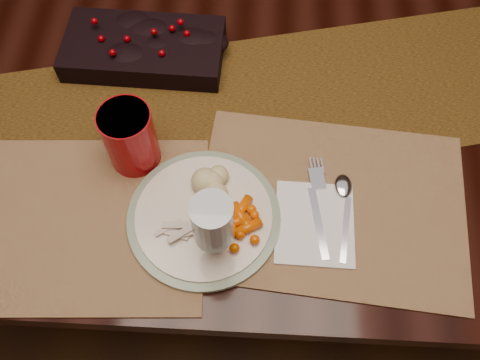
{
  "coord_description": "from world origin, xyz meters",
  "views": [
    {
      "loc": [
        0.03,
        -0.68,
        1.57
      ],
      "look_at": [
        0.01,
        -0.25,
        0.8
      ],
      "focal_mm": 38.0,
      "sensor_mm": 36.0,
      "label": 1
    }
  ],
  "objects_px": {
    "dining_table": "(240,174)",
    "red_cup": "(130,138)",
    "centerpiece": "(143,46)",
    "turkey_shreds": "(175,227)",
    "baby_carrots": "(232,225)",
    "placemat_main": "(331,204)",
    "dinner_plate": "(204,217)",
    "wine_glass": "(214,233)",
    "mashed_potatoes": "(217,181)",
    "napkin": "(314,223)"
  },
  "relations": [
    {
      "from": "dinner_plate",
      "to": "mashed_potatoes",
      "type": "bearing_deg",
      "value": 69.18
    },
    {
      "from": "dinner_plate",
      "to": "mashed_potatoes",
      "type": "relative_size",
      "value": 3.23
    },
    {
      "from": "dining_table",
      "to": "turkey_shreds",
      "type": "xyz_separation_m",
      "value": [
        -0.09,
        -0.34,
        0.4
      ]
    },
    {
      "from": "dining_table",
      "to": "red_cup",
      "type": "height_order",
      "value": "red_cup"
    },
    {
      "from": "placemat_main",
      "to": "dinner_plate",
      "type": "height_order",
      "value": "dinner_plate"
    },
    {
      "from": "placemat_main",
      "to": "red_cup",
      "type": "relative_size",
      "value": 3.69
    },
    {
      "from": "baby_carrots",
      "to": "mashed_potatoes",
      "type": "height_order",
      "value": "mashed_potatoes"
    },
    {
      "from": "baby_carrots",
      "to": "red_cup",
      "type": "distance_m",
      "value": 0.24
    },
    {
      "from": "baby_carrots",
      "to": "napkin",
      "type": "xyz_separation_m",
      "value": [
        0.14,
        0.02,
        -0.02
      ]
    },
    {
      "from": "centerpiece",
      "to": "wine_glass",
      "type": "xyz_separation_m",
      "value": [
        0.18,
        -0.43,
        0.05
      ]
    },
    {
      "from": "centerpiece",
      "to": "dinner_plate",
      "type": "xyz_separation_m",
      "value": [
        0.16,
        -0.37,
        -0.02
      ]
    },
    {
      "from": "centerpiece",
      "to": "napkin",
      "type": "bearing_deg",
      "value": -46.6
    },
    {
      "from": "red_cup",
      "to": "centerpiece",
      "type": "bearing_deg",
      "value": 93.99
    },
    {
      "from": "dinner_plate",
      "to": "turkey_shreds",
      "type": "xyz_separation_m",
      "value": [
        -0.04,
        -0.03,
        0.02
      ]
    },
    {
      "from": "centerpiece",
      "to": "napkin",
      "type": "height_order",
      "value": "centerpiece"
    },
    {
      "from": "dining_table",
      "to": "baby_carrots",
      "type": "relative_size",
      "value": 17.69
    },
    {
      "from": "red_cup",
      "to": "wine_glass",
      "type": "relative_size",
      "value": 0.72
    },
    {
      "from": "placemat_main",
      "to": "wine_glass",
      "type": "relative_size",
      "value": 2.64
    },
    {
      "from": "wine_glass",
      "to": "dinner_plate",
      "type": "bearing_deg",
      "value": 112.43
    },
    {
      "from": "dining_table",
      "to": "napkin",
      "type": "xyz_separation_m",
      "value": [
        0.15,
        -0.31,
        0.38
      ]
    },
    {
      "from": "dining_table",
      "to": "wine_glass",
      "type": "bearing_deg",
      "value": -93.47
    },
    {
      "from": "baby_carrots",
      "to": "wine_glass",
      "type": "distance_m",
      "value": 0.08
    },
    {
      "from": "dining_table",
      "to": "centerpiece",
      "type": "bearing_deg",
      "value": 163.84
    },
    {
      "from": "wine_glass",
      "to": "dining_table",
      "type": "bearing_deg",
      "value": 86.53
    },
    {
      "from": "baby_carrots",
      "to": "centerpiece",
      "type": "bearing_deg",
      "value": 117.95
    },
    {
      "from": "mashed_potatoes",
      "to": "napkin",
      "type": "xyz_separation_m",
      "value": [
        0.17,
        -0.06,
        -0.04
      ]
    },
    {
      "from": "mashed_potatoes",
      "to": "wine_glass",
      "type": "height_order",
      "value": "wine_glass"
    },
    {
      "from": "napkin",
      "to": "wine_glass",
      "type": "relative_size",
      "value": 0.88
    },
    {
      "from": "mashed_potatoes",
      "to": "red_cup",
      "type": "distance_m",
      "value": 0.17
    },
    {
      "from": "dining_table",
      "to": "baby_carrots",
      "type": "xyz_separation_m",
      "value": [
        0.0,
        -0.33,
        0.4
      ]
    },
    {
      "from": "dinner_plate",
      "to": "red_cup",
      "type": "distance_m",
      "value": 0.19
    },
    {
      "from": "centerpiece",
      "to": "turkey_shreds",
      "type": "xyz_separation_m",
      "value": [
        0.11,
        -0.4,
        -0.01
      ]
    },
    {
      "from": "napkin",
      "to": "red_cup",
      "type": "height_order",
      "value": "red_cup"
    },
    {
      "from": "dining_table",
      "to": "baby_carrots",
      "type": "height_order",
      "value": "baby_carrots"
    },
    {
      "from": "placemat_main",
      "to": "napkin",
      "type": "xyz_separation_m",
      "value": [
        -0.03,
        -0.04,
        0.0
      ]
    },
    {
      "from": "napkin",
      "to": "placemat_main",
      "type": "bearing_deg",
      "value": 54.32
    },
    {
      "from": "dining_table",
      "to": "mashed_potatoes",
      "type": "bearing_deg",
      "value": -96.2
    },
    {
      "from": "dinner_plate",
      "to": "baby_carrots",
      "type": "distance_m",
      "value": 0.06
    },
    {
      "from": "centerpiece",
      "to": "dinner_plate",
      "type": "bearing_deg",
      "value": -67.15
    },
    {
      "from": "placemat_main",
      "to": "mashed_potatoes",
      "type": "distance_m",
      "value": 0.21
    },
    {
      "from": "dining_table",
      "to": "dinner_plate",
      "type": "bearing_deg",
      "value": -98.91
    },
    {
      "from": "dinner_plate",
      "to": "red_cup",
      "type": "xyz_separation_m",
      "value": [
        -0.14,
        0.12,
        0.06
      ]
    },
    {
      "from": "centerpiece",
      "to": "dinner_plate",
      "type": "height_order",
      "value": "centerpiece"
    },
    {
      "from": "napkin",
      "to": "baby_carrots",
      "type": "bearing_deg",
      "value": -170.67
    },
    {
      "from": "baby_carrots",
      "to": "wine_glass",
      "type": "height_order",
      "value": "wine_glass"
    },
    {
      "from": "turkey_shreds",
      "to": "centerpiece",
      "type": "bearing_deg",
      "value": 105.54
    },
    {
      "from": "centerpiece",
      "to": "placemat_main",
      "type": "bearing_deg",
      "value": -40.63
    },
    {
      "from": "baby_carrots",
      "to": "red_cup",
      "type": "xyz_separation_m",
      "value": [
        -0.19,
        0.14,
        0.04
      ]
    },
    {
      "from": "dinner_plate",
      "to": "wine_glass",
      "type": "height_order",
      "value": "wine_glass"
    },
    {
      "from": "placemat_main",
      "to": "baby_carrots",
      "type": "xyz_separation_m",
      "value": [
        -0.17,
        -0.06,
        0.03
      ]
    }
  ]
}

